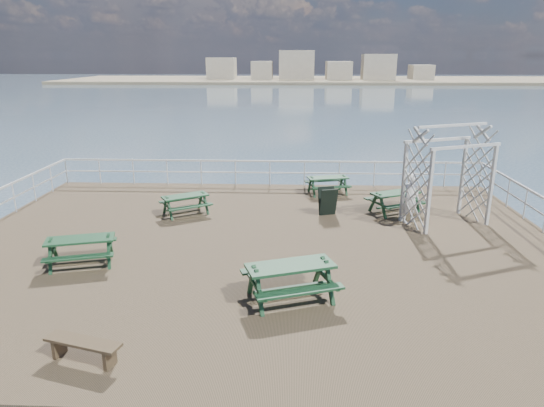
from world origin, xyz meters
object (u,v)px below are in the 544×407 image
at_px(trellis_arbor, 447,180).
at_px(picnic_table_d, 81,245).
at_px(picnic_table_e, 290,274).
at_px(picnic_table_a, 185,200).
at_px(person, 411,198).
at_px(picnic_table_b, 328,182).
at_px(picnic_table_c, 395,198).
at_px(flat_bench_far, 83,346).

bearing_deg(trellis_arbor, picnic_table_d, 176.71).
bearing_deg(picnic_table_d, picnic_table_e, -32.55).
distance_m(picnic_table_a, person, 7.67).
height_order(picnic_table_b, trellis_arbor, trellis_arbor).
bearing_deg(picnic_table_c, picnic_table_a, 157.74).
bearing_deg(person, picnic_table_b, 94.87).
xyz_separation_m(picnic_table_a, picnic_table_d, (-1.84, -4.40, 0.05)).
xyz_separation_m(picnic_table_b, picnic_table_d, (-7.00, -7.23, 0.04)).
xyz_separation_m(picnic_table_b, flat_bench_far, (-5.18, -11.44, -0.18)).
xyz_separation_m(flat_bench_far, trellis_arbor, (8.79, 8.00, 1.14)).
xyz_separation_m(picnic_table_c, picnic_table_d, (-9.21, -4.88, 0.00)).
xyz_separation_m(picnic_table_e, trellis_arbor, (5.06, 5.47, 0.84)).
relative_size(picnic_table_c, picnic_table_e, 0.90).
xyz_separation_m(picnic_table_a, person, (7.64, -0.58, 0.34)).
distance_m(picnic_table_a, picnic_table_c, 7.38).
relative_size(picnic_table_c, flat_bench_far, 1.42).
height_order(picnic_table_a, picnic_table_c, picnic_table_c).
bearing_deg(flat_bench_far, picnic_table_e, 49.99).
relative_size(picnic_table_c, picnic_table_d, 1.06).
distance_m(picnic_table_b, picnic_table_d, 10.06).
bearing_deg(person, picnic_table_e, -156.81).
distance_m(picnic_table_b, picnic_table_e, 9.03).
xyz_separation_m(picnic_table_b, person, (2.49, -3.41, 0.33)).
bearing_deg(picnic_table_c, picnic_table_e, -145.17).
xyz_separation_m(picnic_table_c, person, (0.28, -1.07, 0.30)).
distance_m(picnic_table_a, trellis_arbor, 8.83).
xyz_separation_m(picnic_table_d, person, (9.49, 3.81, 0.30)).
xyz_separation_m(picnic_table_b, trellis_arbor, (3.60, -3.44, 0.96)).
relative_size(picnic_table_a, person, 1.20).
bearing_deg(picnic_table_c, person, -101.52).
height_order(picnic_table_a, flat_bench_far, picnic_table_a).
bearing_deg(flat_bench_far, trellis_arbor, 58.17).
xyz_separation_m(picnic_table_d, trellis_arbor, (10.60, 3.79, 0.92)).
xyz_separation_m(picnic_table_a, picnic_table_e, (3.70, -6.08, 0.13)).
distance_m(picnic_table_d, flat_bench_far, 4.59).
bearing_deg(picnic_table_e, picnic_table_d, 143.68).
xyz_separation_m(picnic_table_e, person, (3.94, 5.50, 0.22)).
bearing_deg(picnic_table_c, trellis_arbor, -64.12).
bearing_deg(picnic_table_d, trellis_arbor, 4.00).
bearing_deg(picnic_table_a, flat_bench_far, -121.79).
height_order(picnic_table_a, picnic_table_e, picnic_table_e).
height_order(picnic_table_c, person, person).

